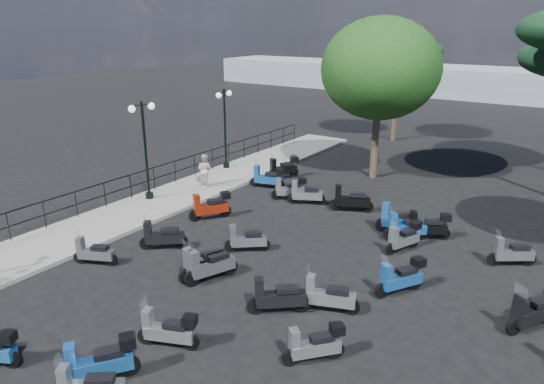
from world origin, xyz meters
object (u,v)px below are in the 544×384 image
Objects in this scene: scooter_22 at (404,238)px; scooter_2 at (162,237)px; scooter_6 at (100,362)px; scooter_23 at (399,221)px; scooter_9 at (246,240)px; scooter_10 at (290,189)px; scooter_20 at (278,297)px; scooter_16 at (351,200)px; scooter_29 at (428,226)px; scooter_5 at (283,168)px; scooter_30 at (210,266)px; scooter_17 at (405,228)px; scooter_15 at (328,297)px; lamp_post_2 at (225,124)px; scooter_26 at (315,345)px; broadleaf_tree at (380,69)px; scooter_11 at (305,194)px; scooter_3 at (211,207)px; scooter_21 at (401,278)px; pedestrian_far at (205,170)px; lamp_post_1 at (145,144)px; scooter_8 at (205,263)px; scooter_4 at (268,178)px; scooter_1 at (94,253)px; scooter_14 at (168,330)px; scooter_27 at (535,310)px; pine_2 at (400,51)px; scooter_28 at (511,253)px.

scooter_2 is at bearing 56.38° from scooter_22.
scooter_23 is (2.49, 11.48, -0.01)m from scooter_6.
scooter_6 reaches higher than scooter_2.
scooter_6 is 1.17× the size of scooter_9.
scooter_20 reaches higher than scooter_10.
scooter_16 reaches higher than scooter_29.
scooter_30 reaches higher than scooter_5.
scooter_29 is at bearing -87.80° from scooter_17.
scooter_2 is 6.65m from scooter_15.
lamp_post_2 reaches higher than scooter_10.
scooter_6 reaches higher than scooter_22.
broadleaf_tree reaches higher than scooter_26.
scooter_30 reaches higher than scooter_11.
scooter_30 reaches higher than scooter_2.
lamp_post_2 is 2.64× the size of scooter_3.
scooter_23 reaches higher than scooter_21.
scooter_16 is 3.67m from scooter_29.
lamp_post_1 is at bearing 67.04° from pedestrian_far.
scooter_5 reaches higher than scooter_21.
scooter_8 is at bearing 141.64° from scooter_5.
scooter_20 is (9.95, -9.79, -2.06)m from lamp_post_2.
lamp_post_2 is at bearing 43.50° from scooter_11.
scooter_4 is (-0.33, 4.50, -0.01)m from scooter_3.
scooter_16 reaches higher than scooter_6.
scooter_1 is 9.67m from scooter_4.
scooter_26 is at bearing -102.48° from scooter_6.
scooter_15 is at bearing -28.99° from scooter_26.
scooter_10 is at bearing 55.48° from scooter_29.
scooter_14 is 3.06m from scooter_20.
lamp_post_2 is 16.59m from scooter_6.
scooter_5 is 14.37m from scooter_27.
pine_2 reaches higher than scooter_15.
scooter_2 is at bearing 83.03° from scooter_28.
scooter_2 is 0.99× the size of scooter_20.
scooter_21 is 20.88m from pine_2.
scooter_26 is at bearing -48.70° from lamp_post_2.
scooter_23 reaches higher than scooter_15.
scooter_6 is at bearing -40.81° from lamp_post_1.
scooter_30 is (3.90, -10.03, -0.02)m from scooter_5.
scooter_11 is at bearing 5.52° from scooter_27.
scooter_27 reaches higher than scooter_14.
lamp_post_1 reaches higher than scooter_9.
scooter_6 is 10.64m from scooter_22.
scooter_9 is at bearing 96.22° from scooter_17.
scooter_5 is 0.97× the size of scooter_27.
pedestrian_far reaches higher than scooter_11.
scooter_23 is at bearing 173.76° from pedestrian_far.
scooter_15 is at bearing 108.42° from scooter_22.
scooter_1 is 0.88× the size of scooter_3.
broadleaf_tree is (-5.28, 10.19, 4.95)m from scooter_21.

